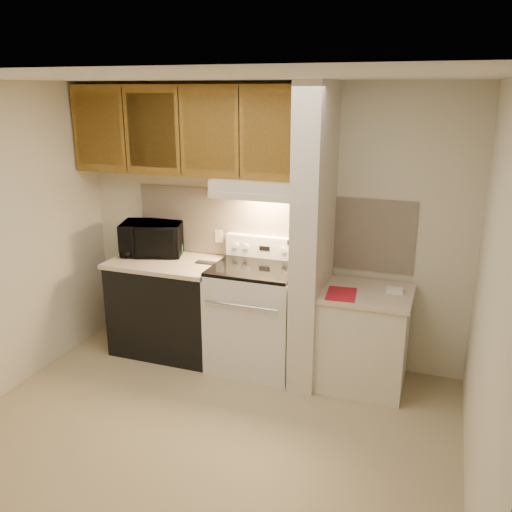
% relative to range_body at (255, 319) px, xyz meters
% --- Properties ---
extents(floor, '(3.60, 3.60, 0.00)m').
position_rel_range_body_xyz_m(floor, '(0.00, -1.16, -0.46)').
color(floor, tan).
rests_on(floor, ground).
extents(ceiling, '(3.60, 3.60, 0.00)m').
position_rel_range_body_xyz_m(ceiling, '(0.00, -1.16, 2.04)').
color(ceiling, white).
rests_on(ceiling, wall_back).
extents(wall_back, '(3.60, 2.50, 0.02)m').
position_rel_range_body_xyz_m(wall_back, '(0.00, 0.34, 0.79)').
color(wall_back, beige).
rests_on(wall_back, floor).
extents(wall_right, '(0.02, 3.00, 2.50)m').
position_rel_range_body_xyz_m(wall_right, '(1.80, -1.16, 0.79)').
color(wall_right, beige).
rests_on(wall_right, floor).
extents(backsplash, '(2.60, 0.02, 0.63)m').
position_rel_range_body_xyz_m(backsplash, '(0.00, 0.33, 0.78)').
color(backsplash, '#F9E2C9').
rests_on(backsplash, wall_back).
extents(range_body, '(0.76, 0.65, 0.92)m').
position_rel_range_body_xyz_m(range_body, '(0.00, 0.00, 0.00)').
color(range_body, silver).
rests_on(range_body, floor).
extents(oven_window, '(0.50, 0.01, 0.30)m').
position_rel_range_body_xyz_m(oven_window, '(0.00, -0.32, 0.04)').
color(oven_window, black).
rests_on(oven_window, range_body).
extents(oven_handle, '(0.65, 0.02, 0.02)m').
position_rel_range_body_xyz_m(oven_handle, '(0.00, -0.35, 0.26)').
color(oven_handle, silver).
rests_on(oven_handle, range_body).
extents(cooktop, '(0.74, 0.64, 0.03)m').
position_rel_range_body_xyz_m(cooktop, '(0.00, 0.00, 0.48)').
color(cooktop, black).
rests_on(cooktop, range_body).
extents(range_backguard, '(0.76, 0.08, 0.20)m').
position_rel_range_body_xyz_m(range_backguard, '(0.00, 0.28, 0.59)').
color(range_backguard, silver).
rests_on(range_backguard, range_body).
extents(range_display, '(0.10, 0.01, 0.04)m').
position_rel_range_body_xyz_m(range_display, '(0.00, 0.24, 0.59)').
color(range_display, black).
rests_on(range_display, range_backguard).
extents(range_knob_left_outer, '(0.05, 0.02, 0.05)m').
position_rel_range_body_xyz_m(range_knob_left_outer, '(-0.28, 0.24, 0.59)').
color(range_knob_left_outer, silver).
rests_on(range_knob_left_outer, range_backguard).
extents(range_knob_left_inner, '(0.05, 0.02, 0.05)m').
position_rel_range_body_xyz_m(range_knob_left_inner, '(-0.18, 0.24, 0.59)').
color(range_knob_left_inner, silver).
rests_on(range_knob_left_inner, range_backguard).
extents(range_knob_right_inner, '(0.05, 0.02, 0.05)m').
position_rel_range_body_xyz_m(range_knob_right_inner, '(0.18, 0.24, 0.59)').
color(range_knob_right_inner, silver).
rests_on(range_knob_right_inner, range_backguard).
extents(range_knob_right_outer, '(0.05, 0.02, 0.05)m').
position_rel_range_body_xyz_m(range_knob_right_outer, '(0.28, 0.24, 0.59)').
color(range_knob_right_outer, silver).
rests_on(range_knob_right_outer, range_backguard).
extents(dishwasher_front, '(1.00, 0.63, 0.87)m').
position_rel_range_body_xyz_m(dishwasher_front, '(-0.88, 0.01, -0.03)').
color(dishwasher_front, black).
rests_on(dishwasher_front, floor).
extents(left_countertop, '(1.04, 0.67, 0.04)m').
position_rel_range_body_xyz_m(left_countertop, '(-0.88, 0.01, 0.43)').
color(left_countertop, beige).
rests_on(left_countertop, dishwasher_front).
extents(spoon_rest, '(0.22, 0.08, 0.02)m').
position_rel_range_body_xyz_m(spoon_rest, '(-0.48, 0.05, 0.46)').
color(spoon_rest, black).
rests_on(spoon_rest, left_countertop).
extents(teal_jar, '(0.09, 0.09, 0.10)m').
position_rel_range_body_xyz_m(teal_jar, '(-0.87, 0.23, 0.50)').
color(teal_jar, '#216A58').
rests_on(teal_jar, left_countertop).
extents(outlet, '(0.08, 0.01, 0.12)m').
position_rel_range_body_xyz_m(outlet, '(-0.48, 0.32, 0.64)').
color(outlet, beige).
rests_on(outlet, backsplash).
extents(microwave, '(0.66, 0.54, 0.31)m').
position_rel_range_body_xyz_m(microwave, '(-1.10, 0.15, 0.61)').
color(microwave, black).
rests_on(microwave, left_countertop).
extents(partition_pillar, '(0.22, 0.70, 2.50)m').
position_rel_range_body_xyz_m(partition_pillar, '(0.51, -0.01, 0.79)').
color(partition_pillar, beige).
rests_on(partition_pillar, floor).
extents(pillar_trim, '(0.01, 0.70, 0.04)m').
position_rel_range_body_xyz_m(pillar_trim, '(0.39, -0.01, 0.84)').
color(pillar_trim, brown).
rests_on(pillar_trim, partition_pillar).
extents(knife_strip, '(0.02, 0.42, 0.04)m').
position_rel_range_body_xyz_m(knife_strip, '(0.39, -0.06, 0.86)').
color(knife_strip, black).
rests_on(knife_strip, partition_pillar).
extents(knife_blade_a, '(0.01, 0.03, 0.16)m').
position_rel_range_body_xyz_m(knife_blade_a, '(0.38, -0.21, 0.76)').
color(knife_blade_a, silver).
rests_on(knife_blade_a, knife_strip).
extents(knife_handle_a, '(0.02, 0.02, 0.10)m').
position_rel_range_body_xyz_m(knife_handle_a, '(0.38, -0.20, 0.91)').
color(knife_handle_a, black).
rests_on(knife_handle_a, knife_strip).
extents(knife_blade_b, '(0.01, 0.04, 0.18)m').
position_rel_range_body_xyz_m(knife_blade_b, '(0.38, -0.12, 0.75)').
color(knife_blade_b, silver).
rests_on(knife_blade_b, knife_strip).
extents(knife_handle_b, '(0.02, 0.02, 0.10)m').
position_rel_range_body_xyz_m(knife_handle_b, '(0.38, -0.12, 0.91)').
color(knife_handle_b, black).
rests_on(knife_handle_b, knife_strip).
extents(knife_blade_c, '(0.01, 0.04, 0.20)m').
position_rel_range_body_xyz_m(knife_blade_c, '(0.38, -0.04, 0.74)').
color(knife_blade_c, silver).
rests_on(knife_blade_c, knife_strip).
extents(knife_handle_c, '(0.02, 0.02, 0.10)m').
position_rel_range_body_xyz_m(knife_handle_c, '(0.38, -0.06, 0.91)').
color(knife_handle_c, black).
rests_on(knife_handle_c, knife_strip).
extents(knife_blade_d, '(0.01, 0.04, 0.16)m').
position_rel_range_body_xyz_m(knife_blade_d, '(0.38, 0.02, 0.76)').
color(knife_blade_d, silver).
rests_on(knife_blade_d, knife_strip).
extents(knife_handle_d, '(0.02, 0.02, 0.10)m').
position_rel_range_body_xyz_m(knife_handle_d, '(0.38, 0.01, 0.91)').
color(knife_handle_d, black).
rests_on(knife_handle_d, knife_strip).
extents(knife_blade_e, '(0.01, 0.04, 0.18)m').
position_rel_range_body_xyz_m(knife_blade_e, '(0.38, 0.09, 0.75)').
color(knife_blade_e, silver).
rests_on(knife_blade_e, knife_strip).
extents(knife_handle_e, '(0.02, 0.02, 0.10)m').
position_rel_range_body_xyz_m(knife_handle_e, '(0.38, 0.09, 0.91)').
color(knife_handle_e, black).
rests_on(knife_handle_e, knife_strip).
extents(oven_mitt, '(0.03, 0.09, 0.21)m').
position_rel_range_body_xyz_m(oven_mitt, '(0.38, 0.17, 0.76)').
color(oven_mitt, gray).
rests_on(oven_mitt, partition_pillar).
extents(right_cab_base, '(0.70, 0.60, 0.81)m').
position_rel_range_body_xyz_m(right_cab_base, '(0.97, -0.01, -0.06)').
color(right_cab_base, beige).
rests_on(right_cab_base, floor).
extents(right_countertop, '(0.74, 0.64, 0.04)m').
position_rel_range_body_xyz_m(right_countertop, '(0.97, -0.01, 0.37)').
color(right_countertop, beige).
rests_on(right_countertop, right_cab_base).
extents(red_folder, '(0.26, 0.33, 0.01)m').
position_rel_range_body_xyz_m(red_folder, '(0.79, -0.16, 0.40)').
color(red_folder, '#B31626').
rests_on(red_folder, right_countertop).
extents(white_box, '(0.13, 0.09, 0.04)m').
position_rel_range_body_xyz_m(white_box, '(1.19, 0.04, 0.41)').
color(white_box, white).
rests_on(white_box, right_countertop).
extents(range_hood, '(0.78, 0.44, 0.15)m').
position_rel_range_body_xyz_m(range_hood, '(0.00, 0.12, 1.17)').
color(range_hood, beige).
rests_on(range_hood, upper_cabinets).
extents(hood_lip, '(0.78, 0.04, 0.06)m').
position_rel_range_body_xyz_m(hood_lip, '(0.00, -0.08, 1.12)').
color(hood_lip, beige).
rests_on(hood_lip, range_hood).
extents(upper_cabinets, '(2.18, 0.33, 0.77)m').
position_rel_range_body_xyz_m(upper_cabinets, '(-0.69, 0.17, 1.62)').
color(upper_cabinets, brown).
rests_on(upper_cabinets, wall_back).
extents(cab_door_a, '(0.46, 0.01, 0.63)m').
position_rel_range_body_xyz_m(cab_door_a, '(-1.51, 0.01, 1.62)').
color(cab_door_a, brown).
rests_on(cab_door_a, upper_cabinets).
extents(cab_gap_a, '(0.01, 0.01, 0.73)m').
position_rel_range_body_xyz_m(cab_gap_a, '(-1.23, 0.01, 1.62)').
color(cab_gap_a, black).
rests_on(cab_gap_a, upper_cabinets).
extents(cab_door_b, '(0.46, 0.01, 0.63)m').
position_rel_range_body_xyz_m(cab_door_b, '(-0.96, 0.01, 1.62)').
color(cab_door_b, brown).
rests_on(cab_door_b, upper_cabinets).
extents(cab_gap_b, '(0.01, 0.01, 0.73)m').
position_rel_range_body_xyz_m(cab_gap_b, '(-0.69, 0.01, 1.62)').
color(cab_gap_b, black).
rests_on(cab_gap_b, upper_cabinets).
extents(cab_door_c, '(0.46, 0.01, 0.63)m').
position_rel_range_body_xyz_m(cab_door_c, '(-0.42, 0.01, 1.62)').
color(cab_door_c, brown).
rests_on(cab_door_c, upper_cabinets).
extents(cab_gap_c, '(0.01, 0.01, 0.73)m').
position_rel_range_body_xyz_m(cab_gap_c, '(-0.14, 0.01, 1.62)').
color(cab_gap_c, black).
rests_on(cab_gap_c, upper_cabinets).
extents(cab_door_d, '(0.46, 0.01, 0.63)m').
position_rel_range_body_xyz_m(cab_door_d, '(0.13, 0.01, 1.62)').
color(cab_door_d, brown).
rests_on(cab_door_d, upper_cabinets).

